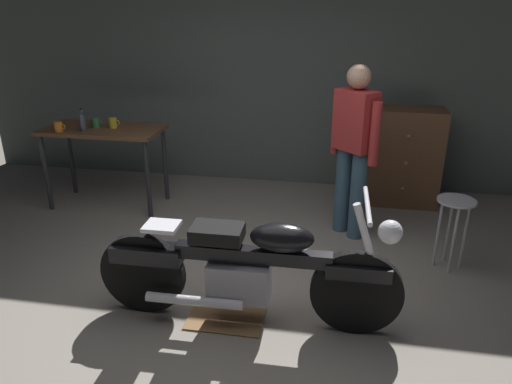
{
  "coord_description": "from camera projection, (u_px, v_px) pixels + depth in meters",
  "views": [
    {
      "loc": [
        0.73,
        -3.11,
        2.2
      ],
      "look_at": [
        0.04,
        0.7,
        0.65
      ],
      "focal_mm": 33.8,
      "sensor_mm": 36.0,
      "label": 1
    }
  ],
  "objects": [
    {
      "name": "ground_plane",
      "position": [
        235.0,
        301.0,
        3.78
      ],
      "size": [
        12.0,
        12.0,
        0.0
      ],
      "primitive_type": "plane",
      "color": "gray"
    },
    {
      "name": "mug_green_speckled",
      "position": [
        96.0,
        123.0,
        5.24
      ],
      "size": [
        0.12,
        0.09,
        0.11
      ],
      "color": "#3D7F4C",
      "rests_on": "workbench"
    },
    {
      "name": "workbench",
      "position": [
        103.0,
        138.0,
        5.29
      ],
      "size": [
        1.3,
        0.64,
        0.9
      ],
      "color": "brown",
      "rests_on": "ground_plane"
    },
    {
      "name": "mug_orange_travel",
      "position": [
        59.0,
        127.0,
        5.08
      ],
      "size": [
        0.12,
        0.09,
        0.11
      ],
      "color": "orange",
      "rests_on": "workbench"
    },
    {
      "name": "mug_yellow_tall",
      "position": [
        113.0,
        123.0,
        5.23
      ],
      "size": [
        0.12,
        0.08,
        0.11
      ],
      "color": "yellow",
      "rests_on": "workbench"
    },
    {
      "name": "person_standing",
      "position": [
        354.0,
        145.0,
        4.55
      ],
      "size": [
        0.44,
        0.42,
        1.67
      ],
      "rotation": [
        0.0,
        0.0,
        2.38
      ],
      "color": "#3F5F74",
      "rests_on": "ground_plane"
    },
    {
      "name": "bottle",
      "position": [
        83.0,
        122.0,
        5.09
      ],
      "size": [
        0.06,
        0.06,
        0.24
      ],
      "color": "#3F4C59",
      "rests_on": "workbench"
    },
    {
      "name": "shop_stool",
      "position": [
        454.0,
        215.0,
        4.09
      ],
      "size": [
        0.32,
        0.32,
        0.64
      ],
      "color": "#B2B2B7",
      "rests_on": "ground_plane"
    },
    {
      "name": "motorcycle",
      "position": [
        248.0,
        267.0,
        3.39
      ],
      "size": [
        2.19,
        0.6,
        1.0
      ],
      "rotation": [
        0.0,
        0.0,
        0.02
      ],
      "color": "black",
      "rests_on": "ground_plane"
    },
    {
      "name": "back_wall",
      "position": [
        284.0,
        58.0,
        5.76
      ],
      "size": [
        8.0,
        0.12,
        3.1
      ],
      "primitive_type": "cube",
      "color": "#56605B",
      "rests_on": "ground_plane"
    },
    {
      "name": "drip_tray",
      "position": [
        226.0,
        317.0,
        3.58
      ],
      "size": [
        0.56,
        0.4,
        0.01
      ],
      "primitive_type": "cube",
      "color": "olive",
      "rests_on": "ground_plane"
    },
    {
      "name": "wooden_dresser",
      "position": [
        403.0,
        157.0,
        5.44
      ],
      "size": [
        0.8,
        0.47,
        1.1
      ],
      "color": "brown",
      "rests_on": "ground_plane"
    }
  ]
}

